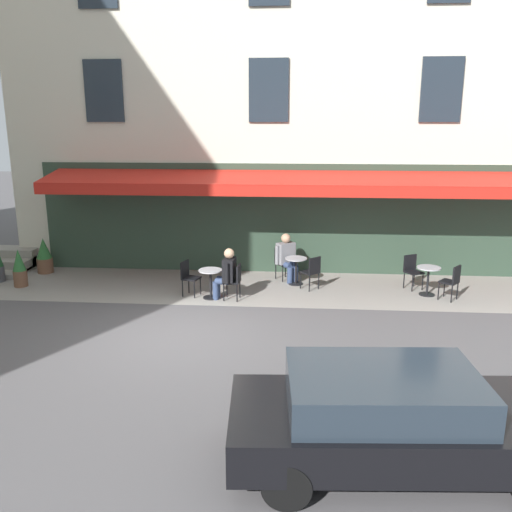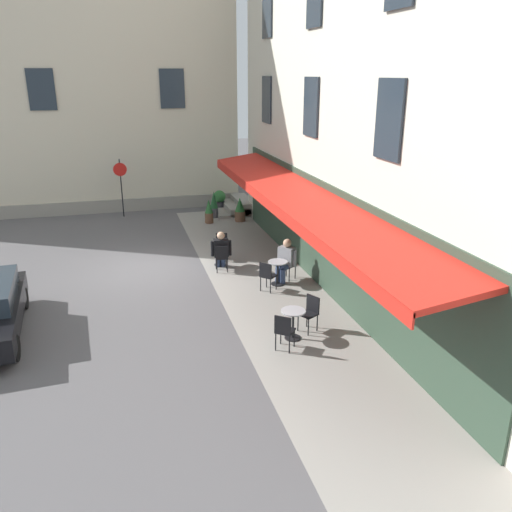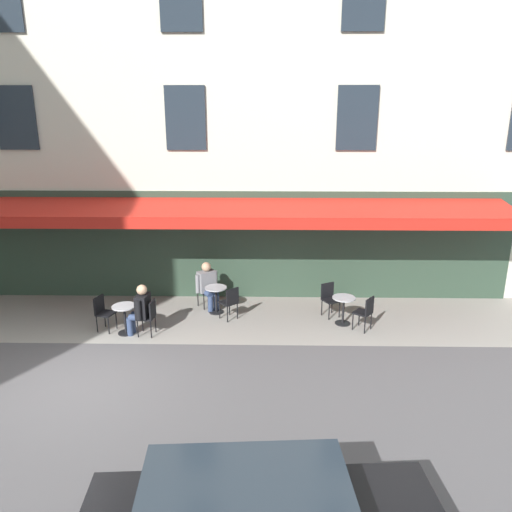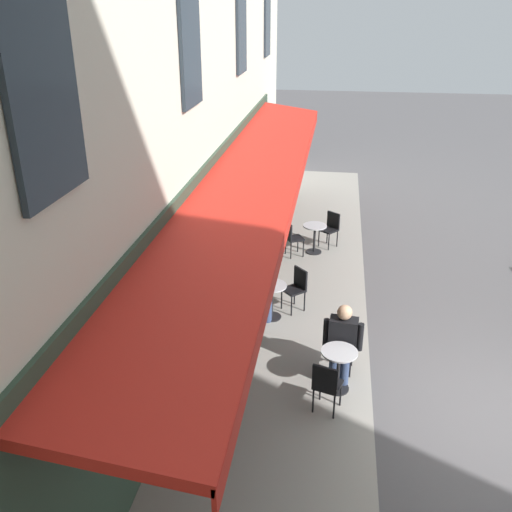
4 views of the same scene
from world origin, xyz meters
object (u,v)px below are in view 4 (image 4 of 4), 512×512
object	(u,v)px
cafe_chair_black_kerbside	(292,236)
seated_companion_in_grey	(254,291)
cafe_table_mid_terrace	(339,364)
cafe_chair_black_corner_right	(297,286)
cafe_chair_black_facing_street	(331,226)
seated_patron_in_black	(342,340)
cafe_table_near_entrance	(315,235)
cafe_chair_black_by_window	(244,301)
cafe_table_streetside	(272,296)
cafe_chair_black_corner_left	(343,341)
cafe_chair_black_near_door	(326,383)

from	to	relation	value
cafe_chair_black_kerbside	seated_companion_in_grey	xyz separation A→B (m)	(3.35, -0.46, 0.17)
cafe_chair_black_kerbside	cafe_table_mid_terrace	bearing A→B (deg)	13.24
cafe_chair_black_corner_right	cafe_chair_black_facing_street	bearing A→B (deg)	170.03
seated_patron_in_black	seated_companion_in_grey	size ratio (longest dim) A/B	0.98
cafe_table_near_entrance	cafe_chair_black_by_window	world-z (taller)	cafe_chair_black_by_window
seated_patron_in_black	seated_companion_in_grey	bearing A→B (deg)	-130.45
cafe_chair_black_kerbside	cafe_chair_black_corner_right	xyz separation A→B (m)	(2.67, 0.34, 0.00)
cafe_chair_black_facing_street	cafe_chair_black_by_window	world-z (taller)	same
seated_patron_in_black	cafe_table_mid_terrace	bearing A→B (deg)	-6.10
cafe_table_streetside	seated_companion_in_grey	size ratio (longest dim) A/B	0.56
cafe_table_mid_terrace	cafe_chair_black_corner_left	bearing A→B (deg)	173.90
cafe_table_streetside	cafe_table_near_entrance	bearing A→B (deg)	168.65
cafe_table_mid_terrace	cafe_chair_black_near_door	bearing A→B (deg)	-16.61
cafe_chair_black_facing_street	seated_companion_in_grey	xyz separation A→B (m)	(4.15, -1.41, 0.17)
cafe_chair_black_kerbside	seated_patron_in_black	distance (m)	5.00
cafe_chair_black_corner_left	cafe_chair_black_corner_right	xyz separation A→B (m)	(-1.95, -0.96, 0.00)
cafe_chair_black_near_door	cafe_chair_black_by_window	bearing A→B (deg)	-144.59
cafe_chair_black_kerbside	cafe_table_streetside	distance (m)	3.10
cafe_chair_black_corner_right	seated_companion_in_grey	distance (m)	1.06
cafe_table_mid_terrace	seated_patron_in_black	xyz separation A→B (m)	(-0.41, 0.04, 0.21)
cafe_chair_black_facing_street	cafe_chair_black_by_window	distance (m)	4.56
seated_patron_in_black	cafe_chair_black_kerbside	bearing A→B (deg)	-165.18
cafe_table_mid_terrace	cafe_chair_black_by_window	xyz separation A→B (m)	(-1.76, -1.87, 0.06)
cafe_chair_black_near_door	cafe_chair_black_facing_street	bearing A→B (deg)	-179.09
cafe_table_mid_terrace	cafe_chair_black_near_door	world-z (taller)	cafe_chair_black_near_door
cafe_chair_black_facing_street	cafe_chair_black_by_window	size ratio (longest dim) A/B	1.00
cafe_chair_black_kerbside	seated_patron_in_black	size ratio (longest dim) A/B	0.69
cafe_table_streetside	seated_patron_in_black	bearing A→B (deg)	39.07
cafe_chair_black_corner_left	seated_companion_in_grey	bearing A→B (deg)	-125.74
cafe_chair_black_corner_right	seated_companion_in_grey	xyz separation A→B (m)	(0.68, -0.80, 0.17)
cafe_table_near_entrance	cafe_chair_black_corner_right	world-z (taller)	cafe_chair_black_corner_right
cafe_table_streetside	cafe_chair_black_facing_street	bearing A→B (deg)	164.57
cafe_chair_black_facing_street	cafe_chair_black_near_door	bearing A→B (deg)	0.91
seated_companion_in_grey	cafe_chair_black_corner_left	bearing A→B (deg)	54.26
cafe_chair_black_corner_left	cafe_chair_black_by_window	bearing A→B (deg)	-120.43
cafe_chair_black_corner_right	cafe_chair_black_by_window	xyz separation A→B (m)	(0.81, -0.97, 0.00)
cafe_chair_black_facing_street	cafe_chair_black_kerbside	bearing A→B (deg)	-49.90
cafe_chair_black_near_door	cafe_chair_black_corner_left	bearing A→B (deg)	168.64
cafe_chair_black_kerbside	cafe_chair_black_by_window	world-z (taller)	same
cafe_chair_black_kerbside	cafe_chair_black_corner_right	bearing A→B (deg)	7.20
cafe_chair_black_corner_right	seated_patron_in_black	world-z (taller)	seated_patron_in_black
cafe_table_near_entrance	cafe_chair_black_facing_street	world-z (taller)	cafe_chair_black_facing_street
cafe_chair_black_near_door	seated_companion_in_grey	size ratio (longest dim) A/B	0.68
cafe_chair_black_kerbside	cafe_chair_black_near_door	distance (m)	5.95
cafe_chair_black_corner_right	seated_companion_in_grey	bearing A→B (deg)	-49.52
cafe_chair_black_by_window	seated_companion_in_grey	xyz separation A→B (m)	(-0.13, 0.17, 0.17)
cafe_table_streetside	cafe_chair_black_corner_right	xyz separation A→B (m)	(-0.43, 0.47, 0.06)
cafe_table_near_entrance	cafe_table_mid_terrace	size ratio (longest dim) A/B	1.00
cafe_chair_black_kerbside	cafe_chair_black_corner_left	distance (m)	4.80
cafe_chair_black_facing_street	seated_companion_in_grey	size ratio (longest dim) A/B	0.68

